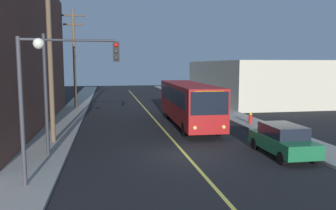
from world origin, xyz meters
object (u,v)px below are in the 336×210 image
at_px(city_bus, 188,102).
at_px(parked_car_green, 283,140).
at_px(traffic_signal_left_corner, 77,72).
at_px(fire_hydrant, 250,118).
at_px(utility_pole_mid, 74,54).
at_px(street_lamp_left, 27,90).
at_px(utility_pole_near, 50,42).

height_order(city_bus, parked_car_green, city_bus).
bearing_deg(city_bus, traffic_signal_left_corner, -134.79).
relative_size(traffic_signal_left_corner, fire_hydrant, 7.14).
bearing_deg(fire_hydrant, utility_pole_mid, 138.10).
bearing_deg(street_lamp_left, parked_car_green, 12.47).
bearing_deg(street_lamp_left, fire_hydrant, 39.01).
bearing_deg(utility_pole_near, fire_hydrant, 14.75).
bearing_deg(utility_pole_near, city_bus, 27.28).
height_order(utility_pole_mid, fire_hydrant, utility_pole_mid).
height_order(city_bus, traffic_signal_left_corner, traffic_signal_left_corner).
bearing_deg(utility_pole_near, street_lamp_left, -87.78).
xyz_separation_m(parked_car_green, street_lamp_left, (-11.64, -2.58, 2.90)).
xyz_separation_m(parked_car_green, traffic_signal_left_corner, (-10.23, 1.96, 3.46)).
relative_size(utility_pole_mid, fire_hydrant, 12.05).
xyz_separation_m(parked_car_green, utility_pole_mid, (-12.05, 21.14, 4.87)).
relative_size(city_bus, fire_hydrant, 14.53).
distance_m(utility_pole_near, street_lamp_left, 7.72).
xyz_separation_m(traffic_signal_left_corner, fire_hydrant, (12.26, 6.54, -3.72)).
bearing_deg(utility_pole_mid, traffic_signal_left_corner, -84.57).
distance_m(parked_car_green, fire_hydrant, 8.75).
bearing_deg(traffic_signal_left_corner, city_bus, 45.21).
bearing_deg(parked_car_green, fire_hydrant, 76.55).
relative_size(utility_pole_near, utility_pole_mid, 1.04).
relative_size(city_bus, utility_pole_near, 1.16).
xyz_separation_m(utility_pole_mid, street_lamp_left, (0.41, -23.72, -1.97)).
height_order(street_lamp_left, fire_hydrant, street_lamp_left).
xyz_separation_m(utility_pole_near, traffic_signal_left_corner, (1.70, -2.86, -1.61)).
bearing_deg(utility_pole_mid, city_bus, -50.66).
height_order(city_bus, fire_hydrant, city_bus).
bearing_deg(street_lamp_left, utility_pole_near, 92.22).
distance_m(parked_car_green, utility_pole_near, 13.83).
relative_size(city_bus, street_lamp_left, 2.22).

